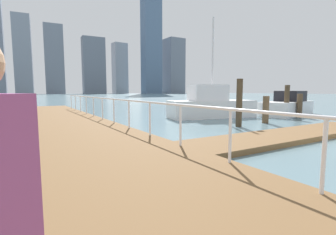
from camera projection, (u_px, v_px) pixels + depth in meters
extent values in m
plane|color=slate|center=(135.00, 118.00, 16.71)|extent=(300.00, 300.00, 0.00)
cube|color=brown|center=(285.00, 136.00, 9.44)|extent=(11.01, 2.00, 0.18)
cylinder|color=white|center=(324.00, 156.00, 3.33)|extent=(0.06, 0.06, 1.05)
cylinder|color=white|center=(230.00, 136.00, 4.82)|extent=(0.06, 0.06, 1.05)
cylinder|color=white|center=(181.00, 125.00, 6.30)|extent=(0.06, 0.06, 1.05)
cylinder|color=white|center=(150.00, 119.00, 7.78)|extent=(0.06, 0.06, 1.05)
cylinder|color=white|center=(129.00, 114.00, 9.27)|extent=(0.06, 0.06, 1.05)
cylinder|color=white|center=(114.00, 111.00, 10.75)|extent=(0.06, 0.06, 1.05)
cylinder|color=white|center=(103.00, 109.00, 12.23)|extent=(0.06, 0.06, 1.05)
cylinder|color=white|center=(94.00, 107.00, 13.72)|extent=(0.06, 0.06, 1.05)
cylinder|color=white|center=(86.00, 105.00, 15.20)|extent=(0.06, 0.06, 1.05)
cylinder|color=white|center=(80.00, 104.00, 16.69)|extent=(0.06, 0.06, 1.05)
cylinder|color=white|center=(75.00, 103.00, 18.17)|extent=(0.06, 0.06, 1.05)
cylinder|color=white|center=(71.00, 102.00, 19.65)|extent=(0.06, 0.06, 1.05)
cylinder|color=white|center=(181.00, 105.00, 6.24)|extent=(0.06, 31.31, 0.06)
cylinder|color=brown|center=(266.00, 110.00, 13.82)|extent=(0.35, 0.35, 1.52)
cylinder|color=brown|center=(300.00, 106.00, 16.77)|extent=(0.36, 0.36, 1.61)
cylinder|color=#473826|center=(239.00, 103.00, 12.40)|extent=(0.30, 0.30, 2.41)
cylinder|color=#473826|center=(287.00, 102.00, 16.44)|extent=(0.32, 0.32, 2.19)
cube|color=white|center=(287.00, 108.00, 18.50)|extent=(6.06, 3.36, 1.02)
cube|color=black|center=(291.00, 96.00, 18.81)|extent=(2.74, 2.16, 0.78)
cube|color=white|center=(212.00, 109.00, 16.70)|extent=(6.16, 3.12, 1.16)
cube|color=white|center=(208.00, 93.00, 16.49)|extent=(2.65, 2.00, 1.05)
cylinder|color=silver|center=(213.00, 59.00, 16.35)|extent=(0.12, 0.12, 5.43)
cube|color=gray|center=(23.00, 55.00, 138.81)|extent=(9.73, 11.12, 43.62)
cube|color=slate|center=(54.00, 60.00, 145.27)|extent=(10.86, 7.29, 40.27)
cube|color=slate|center=(94.00, 66.00, 152.99)|extent=(13.61, 7.10, 34.45)
cube|color=#8C939E|center=(120.00, 69.00, 173.03)|extent=(10.07, 7.77, 34.70)
cube|color=slate|center=(151.00, 30.00, 165.96)|extent=(13.77, 7.80, 85.15)
cube|color=slate|center=(173.00, 66.00, 180.30)|extent=(12.26, 13.36, 39.03)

